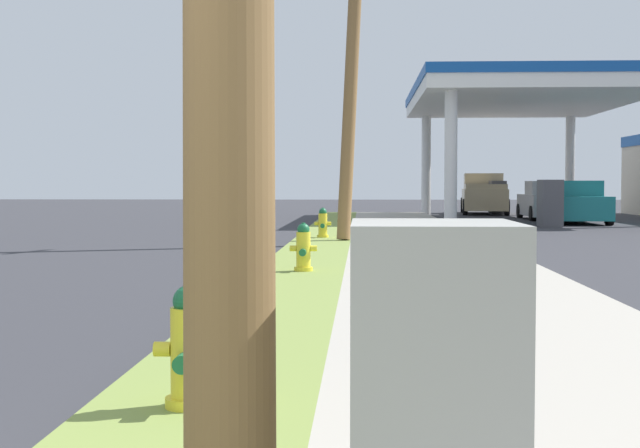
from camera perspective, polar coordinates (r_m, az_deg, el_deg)
fire_hydrant_nearest at (r=5.42m, az=-8.44°, el=-8.23°), size 0.42×0.38×0.74m
fire_hydrant_second at (r=13.61m, az=-1.08°, el=-1.68°), size 0.42×0.38×0.74m
fire_hydrant_third at (r=22.12m, az=0.18°, el=-0.03°), size 0.42×0.37×0.74m
utility_pole_midground at (r=21.74m, az=2.09°, el=10.78°), size 0.90×1.93×8.71m
utility_cabinet at (r=2.99m, az=7.30°, el=-12.45°), size 0.60×0.67×1.22m
car_silver_by_near_pump at (r=37.34m, az=14.43°, el=1.39°), size 2.06×4.55×1.57m
car_teal_by_far_pump at (r=33.96m, az=15.96°, el=1.26°), size 2.00×4.53×1.57m
truck_tan_at_forecourt at (r=43.73m, az=10.50°, el=1.84°), size 2.56×5.56×1.97m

